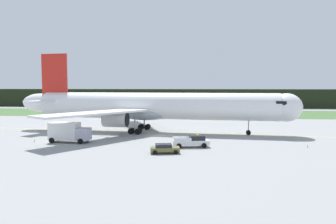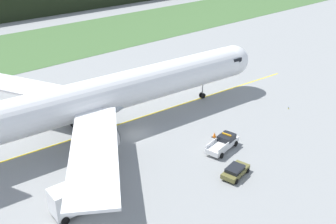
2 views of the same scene
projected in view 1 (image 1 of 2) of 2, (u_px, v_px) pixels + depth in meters
The scene contains 11 objects.
ground at pixel (161, 136), 61.82m from camera, with size 320.00×320.00×0.00m, color gray.
grass_verge at pixel (181, 113), 112.48m from camera, with size 320.00×31.83×0.04m, color #416435.
distant_tree_line at pixel (186, 98), 144.59m from camera, with size 288.00×7.64×7.94m, color black.
taxiway_centerline_main at pixel (156, 132), 66.19m from camera, with size 76.51×0.30×0.01m, color yellow.
airliner at pixel (152, 106), 65.92m from camera, with size 57.78×44.09×16.15m.
ops_pickup_truck at pixel (192, 141), 50.14m from camera, with size 5.85×3.04×1.94m.
catering_truck at pixel (69, 132), 54.20m from camera, with size 6.83×3.04×3.45m.
staff_car at pixel (164, 148), 45.54m from camera, with size 4.31×2.67×1.30m.
apron_cone at pixel (202, 141), 52.91m from camera, with size 0.64×0.64×0.80m.
taxiway_edge_light_east at pixel (308, 146), 49.46m from camera, with size 0.12×0.12×0.39m.
taxiway_edge_light_west at pixel (34, 141), 54.41m from camera, with size 0.12×0.12×0.41m.
Camera 1 is at (8.37, -60.71, 9.34)m, focal length 35.02 mm.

